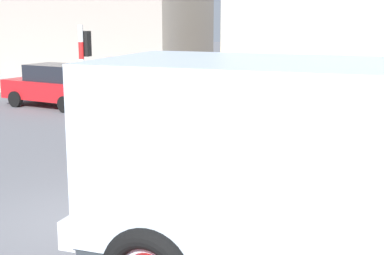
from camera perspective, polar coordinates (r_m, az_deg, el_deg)
The scene contains 9 objects.
ground_plane at distance 9.72m, azimuth -9.21°, elevation -9.43°, with size 120.00×120.00×0.00m, color slate.
sidewalk_far at distance 23.44m, azimuth 9.15°, elevation 3.09°, with size 80.00×5.00×0.16m, color #ADADA8.
truck_foreground at distance 6.92m, azimuth 11.65°, elevation -3.66°, with size 5.44×2.89×2.90m.
cyclist at distance 12.83m, azimuth -5.50°, elevation -0.18°, with size 1.73×0.50×1.72m.
traffic_light_pole at distance 13.71m, azimuth -10.97°, elevation 5.51°, with size 0.24×0.43×3.20m.
car_red_near at distance 21.71m, azimuth -13.69°, elevation 4.21°, with size 4.22×2.35×1.60m.
pedestrian_near_kerb at distance 18.41m, azimuth 17.32°, elevation 2.85°, with size 0.34×0.22×1.62m.
building_corner_left at distance 33.28m, azimuth -8.19°, elevation 9.73°, with size 10.05×8.02×4.97m.
building_mid_block at distance 29.68m, azimuth 15.16°, elevation 10.44°, with size 11.15×6.47×6.19m.
Camera 1 is at (4.60, -7.84, 3.45)m, focal length 52.35 mm.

